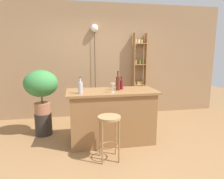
# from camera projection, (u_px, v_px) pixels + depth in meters

# --- Properties ---
(ground) EXTENTS (12.00, 12.00, 0.00)m
(ground) POSITION_uv_depth(u_px,v_px,m) (115.00, 148.00, 3.43)
(ground) COLOR olive
(back_wall) EXTENTS (6.40, 0.10, 2.80)m
(back_wall) POSITION_uv_depth(u_px,v_px,m) (100.00, 61.00, 5.05)
(back_wall) COLOR #997551
(back_wall) RESTS_ON ground
(kitchen_counter) EXTENTS (1.59, 0.73, 0.95)m
(kitchen_counter) POSITION_uv_depth(u_px,v_px,m) (112.00, 116.00, 3.63)
(kitchen_counter) COLOR olive
(kitchen_counter) RESTS_ON ground
(bar_stool) EXTENTS (0.34, 0.34, 0.69)m
(bar_stool) POSITION_uv_depth(u_px,v_px,m) (109.00, 127.00, 2.98)
(bar_stool) COLOR #997047
(bar_stool) RESTS_ON ground
(spice_shelf) EXTENTS (0.33, 0.17, 2.09)m
(spice_shelf) POSITION_uv_depth(u_px,v_px,m) (139.00, 74.00, 5.15)
(spice_shelf) COLOR #9E7042
(spice_shelf) RESTS_ON ground
(plant_stool) EXTENTS (0.32, 0.32, 0.44)m
(plant_stool) POSITION_uv_depth(u_px,v_px,m) (44.00, 124.00, 3.96)
(plant_stool) COLOR #2D2823
(plant_stool) RESTS_ON ground
(potted_plant) EXTENTS (0.64, 0.57, 0.85)m
(potted_plant) POSITION_uv_depth(u_px,v_px,m) (41.00, 86.00, 3.82)
(potted_plant) COLOR #A86B4C
(potted_plant) RESTS_ON plant_stool
(bottle_soda_blue) EXTENTS (0.08, 0.08, 0.27)m
(bottle_soda_blue) POSITION_uv_depth(u_px,v_px,m) (80.00, 87.00, 3.26)
(bottle_soda_blue) COLOR #B2B2B7
(bottle_soda_blue) RESTS_ON kitchen_counter
(bottle_olive_oil) EXTENTS (0.07, 0.07, 0.34)m
(bottle_olive_oil) POSITION_uv_depth(u_px,v_px,m) (118.00, 83.00, 3.55)
(bottle_olive_oil) COLOR #5B2319
(bottle_olive_oil) RESTS_ON kitchen_counter
(bottle_wine_red) EXTENTS (0.07, 0.07, 0.23)m
(bottle_wine_red) POSITION_uv_depth(u_px,v_px,m) (121.00, 84.00, 3.65)
(bottle_wine_red) COLOR maroon
(bottle_wine_red) RESTS_ON kitchen_counter
(wine_glass_left) EXTENTS (0.07, 0.07, 0.16)m
(wine_glass_left) POSITION_uv_depth(u_px,v_px,m) (113.00, 86.00, 3.32)
(wine_glass_left) COLOR silver
(wine_glass_left) RESTS_ON kitchen_counter
(wine_glass_center) EXTENTS (0.07, 0.07, 0.16)m
(wine_glass_center) POSITION_uv_depth(u_px,v_px,m) (117.00, 82.00, 3.80)
(wine_glass_center) COLOR silver
(wine_glass_center) RESTS_ON kitchen_counter
(pendant_globe_light) EXTENTS (0.18, 0.18, 2.28)m
(pendant_globe_light) POSITION_uv_depth(u_px,v_px,m) (94.00, 30.00, 4.79)
(pendant_globe_light) COLOR black
(pendant_globe_light) RESTS_ON ground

